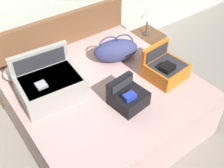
{
  "coord_description": "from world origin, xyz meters",
  "views": [
    {
      "loc": [
        -1.17,
        -1.32,
        2.42
      ],
      "look_at": [
        0.0,
        0.27,
        0.67
      ],
      "focal_mm": 42.22,
      "sensor_mm": 36.0,
      "label": 1
    }
  ],
  "objects_px": {
    "hard_case_large": "(50,85)",
    "hard_case_medium": "(165,69)",
    "hard_case_small": "(128,97)",
    "bed": "(105,103)",
    "table_lamp": "(148,15)",
    "pillow_near_headboard": "(21,70)",
    "nightstand": "(145,47)",
    "duffel_bag": "(116,50)"
  },
  "relations": [
    {
      "from": "hard_case_large",
      "to": "hard_case_medium",
      "type": "height_order",
      "value": "hard_case_large"
    },
    {
      "from": "hard_case_large",
      "to": "hard_case_medium",
      "type": "distance_m",
      "value": 1.2
    },
    {
      "from": "hard_case_medium",
      "to": "hard_case_small",
      "type": "bearing_deg",
      "value": -176.02
    },
    {
      "from": "bed",
      "to": "table_lamp",
      "type": "relative_size",
      "value": 4.94
    },
    {
      "from": "hard_case_large",
      "to": "pillow_near_headboard",
      "type": "xyz_separation_m",
      "value": [
        -0.12,
        0.46,
        -0.06
      ]
    },
    {
      "from": "bed",
      "to": "nightstand",
      "type": "distance_m",
      "value": 1.35
    },
    {
      "from": "hard_case_small",
      "to": "table_lamp",
      "type": "relative_size",
      "value": 0.92
    },
    {
      "from": "duffel_bag",
      "to": "hard_case_large",
      "type": "bearing_deg",
      "value": -173.74
    },
    {
      "from": "hard_case_small",
      "to": "pillow_near_headboard",
      "type": "distance_m",
      "value": 1.2
    },
    {
      "from": "hard_case_small",
      "to": "duffel_bag",
      "type": "distance_m",
      "value": 0.73
    },
    {
      "from": "duffel_bag",
      "to": "hard_case_medium",
      "type": "bearing_deg",
      "value": -67.08
    },
    {
      "from": "duffel_bag",
      "to": "nightstand",
      "type": "bearing_deg",
      "value": 24.27
    },
    {
      "from": "nightstand",
      "to": "hard_case_large",
      "type": "bearing_deg",
      "value": -164.61
    },
    {
      "from": "bed",
      "to": "table_lamp",
      "type": "distance_m",
      "value": 1.43
    },
    {
      "from": "bed",
      "to": "hard_case_small",
      "type": "xyz_separation_m",
      "value": [
        0.02,
        -0.37,
        0.38
      ]
    },
    {
      "from": "nightstand",
      "to": "hard_case_small",
      "type": "bearing_deg",
      "value": -138.94
    },
    {
      "from": "pillow_near_headboard",
      "to": "table_lamp",
      "type": "height_order",
      "value": "table_lamp"
    },
    {
      "from": "bed",
      "to": "table_lamp",
      "type": "bearing_deg",
      "value": 28.64
    },
    {
      "from": "hard_case_large",
      "to": "hard_case_small",
      "type": "height_order",
      "value": "hard_case_large"
    },
    {
      "from": "bed",
      "to": "hard_case_small",
      "type": "distance_m",
      "value": 0.53
    },
    {
      "from": "duffel_bag",
      "to": "pillow_near_headboard",
      "type": "bearing_deg",
      "value": 160.17
    },
    {
      "from": "hard_case_large",
      "to": "duffel_bag",
      "type": "xyz_separation_m",
      "value": [
        0.88,
        0.1,
        -0.01
      ]
    },
    {
      "from": "hard_case_large",
      "to": "nightstand",
      "type": "distance_m",
      "value": 1.83
    },
    {
      "from": "hard_case_medium",
      "to": "hard_case_small",
      "type": "relative_size",
      "value": 1.23
    },
    {
      "from": "hard_case_large",
      "to": "table_lamp",
      "type": "relative_size",
      "value": 1.72
    },
    {
      "from": "duffel_bag",
      "to": "pillow_near_headboard",
      "type": "height_order",
      "value": "duffel_bag"
    },
    {
      "from": "hard_case_large",
      "to": "table_lamp",
      "type": "bearing_deg",
      "value": 19.65
    },
    {
      "from": "hard_case_medium",
      "to": "bed",
      "type": "bearing_deg",
      "value": 149.92
    },
    {
      "from": "hard_case_small",
      "to": "pillow_near_headboard",
      "type": "height_order",
      "value": "hard_case_small"
    },
    {
      "from": "bed",
      "to": "nightstand",
      "type": "relative_size",
      "value": 4.01
    },
    {
      "from": "hard_case_large",
      "to": "duffel_bag",
      "type": "distance_m",
      "value": 0.88
    },
    {
      "from": "hard_case_small",
      "to": "nightstand",
      "type": "distance_m",
      "value": 1.61
    },
    {
      "from": "bed",
      "to": "hard_case_small",
      "type": "relative_size",
      "value": 5.37
    },
    {
      "from": "hard_case_medium",
      "to": "duffel_bag",
      "type": "relative_size",
      "value": 0.72
    },
    {
      "from": "hard_case_large",
      "to": "nightstand",
      "type": "height_order",
      "value": "hard_case_large"
    },
    {
      "from": "duffel_bag",
      "to": "nightstand",
      "type": "distance_m",
      "value": 1.03
    },
    {
      "from": "hard_case_large",
      "to": "hard_case_medium",
      "type": "relative_size",
      "value": 1.52
    },
    {
      "from": "hard_case_medium",
      "to": "duffel_bag",
      "type": "distance_m",
      "value": 0.6
    },
    {
      "from": "nightstand",
      "to": "table_lamp",
      "type": "bearing_deg",
      "value": 0.0
    },
    {
      "from": "bed",
      "to": "duffel_bag",
      "type": "height_order",
      "value": "duffel_bag"
    },
    {
      "from": "hard_case_small",
      "to": "hard_case_medium",
      "type": "bearing_deg",
      "value": 2.28
    },
    {
      "from": "hard_case_medium",
      "to": "duffel_bag",
      "type": "xyz_separation_m",
      "value": [
        -0.23,
        0.56,
        0.03
      ]
    }
  ]
}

